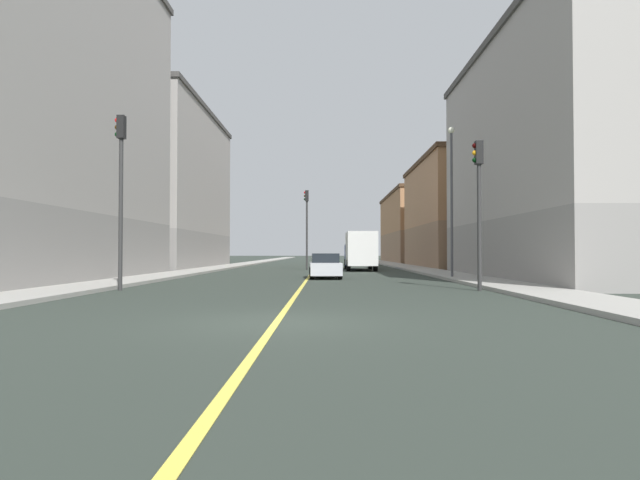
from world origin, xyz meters
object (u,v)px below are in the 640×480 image
at_px(building_right_corner, 29,97).
at_px(building_right_midblock, 167,189).
at_px(building_left_near, 561,158).
at_px(box_truck, 360,251).
at_px(traffic_light_left_near, 479,193).
at_px(building_left_far, 417,228).
at_px(traffic_light_right_near, 121,179).
at_px(car_silver, 325,266).
at_px(street_lamp_left_near, 452,187).
at_px(traffic_light_median_far, 307,219).
at_px(car_green, 330,261).
at_px(building_left_mid, 460,214).
at_px(car_teal, 327,259).

relative_size(building_right_corner, building_right_midblock, 0.99).
height_order(building_left_near, box_truck, building_left_near).
bearing_deg(traffic_light_left_near, building_right_midblock, 125.45).
xyz_separation_m(building_left_far, traffic_light_left_near, (-7.08, -56.20, -1.15)).
xyz_separation_m(traffic_light_right_near, car_silver, (7.96, 9.75, -3.67)).
distance_m(building_right_corner, street_lamp_left_near, 22.60).
xyz_separation_m(traffic_light_median_far, street_lamp_left_near, (8.58, -15.14, 0.81)).
bearing_deg(car_green, traffic_light_right_near, -104.97).
bearing_deg(building_left_mid, car_teal, 135.47).
bearing_deg(car_green, car_teal, 91.01).
bearing_deg(building_right_midblock, street_lamp_left_near, -43.15).
distance_m(building_left_mid, building_left_far, 24.68).
xyz_separation_m(traffic_light_median_far, car_green, (1.95, 7.20, -3.67)).
height_order(building_left_near, traffic_light_median_far, building_left_near).
relative_size(building_right_corner, car_silver, 4.94).
height_order(traffic_light_left_near, car_green, traffic_light_left_near).
distance_m(building_right_midblock, box_truck, 19.94).
distance_m(building_left_near, traffic_light_median_far, 21.19).
xyz_separation_m(building_left_far, car_teal, (-12.92, -11.97, -4.30)).
distance_m(building_left_mid, car_silver, 25.79).
bearing_deg(box_truck, building_left_mid, 40.59).
relative_size(building_left_far, car_teal, 5.95).
xyz_separation_m(building_right_midblock, box_truck, (17.83, -6.75, -5.84)).
height_order(building_left_near, building_right_corner, building_right_corner).
distance_m(building_left_far, traffic_light_right_near, 60.01).
relative_size(building_left_mid, traffic_light_left_near, 3.25).
xyz_separation_m(street_lamp_left_near, car_teal, (-6.85, 35.38, -4.45)).
distance_m(building_right_corner, traffic_light_median_far, 22.97).
xyz_separation_m(building_right_corner, car_teal, (15.16, 38.15, -8.76)).
bearing_deg(building_left_mid, car_green, -178.49).
height_order(building_left_far, traffic_light_left_near, building_left_far).
relative_size(building_left_near, car_green, 4.77).
relative_size(building_left_mid, traffic_light_right_near, 2.76).
bearing_deg(car_teal, building_right_corner, -111.68).
bearing_deg(building_left_near, car_teal, 110.07).
relative_size(car_silver, box_truck, 0.56).
xyz_separation_m(building_left_near, traffic_light_median_far, (-14.64, 15.12, -2.41)).
bearing_deg(box_truck, car_green, 106.08).
bearing_deg(street_lamp_left_near, box_truck, 106.77).
relative_size(traffic_light_left_near, car_green, 1.33).
relative_size(building_right_corner, traffic_light_median_far, 3.27).
bearing_deg(car_teal, car_green, -88.99).
distance_m(traffic_light_right_near, traffic_light_median_far, 24.83).
height_order(building_right_corner, traffic_light_left_near, building_right_corner).
xyz_separation_m(building_left_near, car_silver, (-13.07, 0.88, -5.98)).
distance_m(street_lamp_left_near, car_silver, 8.31).
xyz_separation_m(building_right_corner, street_lamp_left_near, (22.01, 2.77, -4.32)).
distance_m(street_lamp_left_near, box_truck, 14.91).
xyz_separation_m(traffic_light_right_near, box_truck, (10.77, 22.74, -2.75)).
bearing_deg(building_left_near, building_left_mid, 90.00).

